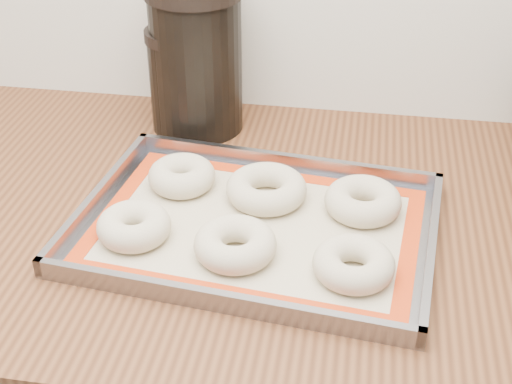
% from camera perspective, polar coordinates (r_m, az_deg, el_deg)
% --- Properties ---
extents(countertop, '(3.06, 0.68, 0.04)m').
position_cam_1_polar(countertop, '(0.98, 5.66, -2.94)').
color(countertop, brown).
rests_on(countertop, cabinet).
extents(baking_tray, '(0.49, 0.38, 0.03)m').
position_cam_1_polar(baking_tray, '(0.94, 0.00, -2.73)').
color(baking_tray, gray).
rests_on(baking_tray, countertop).
extents(baking_mat, '(0.45, 0.33, 0.00)m').
position_cam_1_polar(baking_mat, '(0.94, 0.00, -2.82)').
color(baking_mat, '#C6B793').
rests_on(baking_mat, baking_tray).
extents(bagel_front_left, '(0.10, 0.10, 0.04)m').
position_cam_1_polar(bagel_front_left, '(0.92, -9.74, -2.70)').
color(bagel_front_left, beige).
rests_on(bagel_front_left, baking_mat).
extents(bagel_front_mid, '(0.11, 0.11, 0.04)m').
position_cam_1_polar(bagel_front_mid, '(0.88, -1.67, -4.20)').
color(bagel_front_mid, beige).
rests_on(bagel_front_mid, baking_mat).
extents(bagel_front_right, '(0.11, 0.11, 0.03)m').
position_cam_1_polar(bagel_front_right, '(0.86, 7.82, -5.72)').
color(bagel_front_right, beige).
rests_on(bagel_front_right, baking_mat).
extents(bagel_back_left, '(0.11, 0.11, 0.04)m').
position_cam_1_polar(bagel_back_left, '(1.02, -5.96, 1.30)').
color(bagel_back_left, beige).
rests_on(bagel_back_left, baking_mat).
extents(bagel_back_mid, '(0.13, 0.13, 0.04)m').
position_cam_1_polar(bagel_back_mid, '(0.98, 0.84, 0.26)').
color(bagel_back_mid, beige).
rests_on(bagel_back_mid, baking_mat).
extents(bagel_back_right, '(0.13, 0.13, 0.04)m').
position_cam_1_polar(bagel_back_right, '(0.97, 8.55, -0.71)').
color(bagel_back_right, beige).
rests_on(bagel_back_right, baking_mat).
extents(canister_left, '(0.15, 0.15, 0.24)m').
position_cam_1_polar(canister_left, '(1.14, -4.78, 10.62)').
color(canister_left, black).
rests_on(canister_left, countertop).
extents(canister_mid, '(0.11, 0.11, 0.17)m').
position_cam_1_polar(canister_mid, '(1.16, -5.93, 8.94)').
color(canister_mid, black).
rests_on(canister_mid, countertop).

